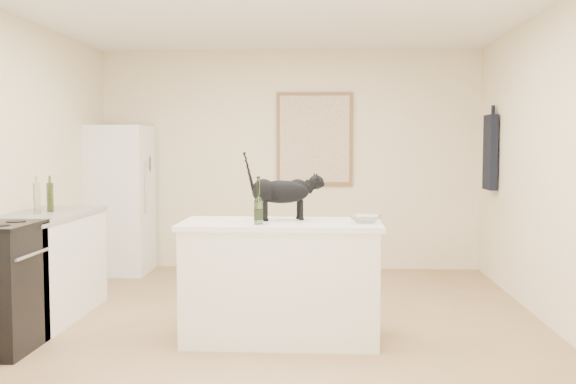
{
  "coord_description": "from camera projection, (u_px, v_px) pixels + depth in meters",
  "views": [
    {
      "loc": [
        0.44,
        -5.1,
        1.47
      ],
      "look_at": [
        0.15,
        -0.15,
        1.12
      ],
      "focal_mm": 41.07,
      "sensor_mm": 36.0,
      "label": 1
    }
  ],
  "objects": [
    {
      "name": "floor",
      "position": [
        270.0,
        332.0,
        5.21
      ],
      "size": [
        5.5,
        5.5,
        0.0
      ],
      "primitive_type": "plane",
      "color": "tan",
      "rests_on": "ground"
    },
    {
      "name": "wall_back",
      "position": [
        289.0,
        160.0,
        7.86
      ],
      "size": [
        4.5,
        0.0,
        4.5
      ],
      "primitive_type": "plane",
      "rotation": [
        1.57,
        0.0,
        0.0
      ],
      "color": "beige",
      "rests_on": "ground"
    },
    {
      "name": "wall_front",
      "position": [
        205.0,
        192.0,
        2.38
      ],
      "size": [
        4.5,
        0.0,
        4.5
      ],
      "primitive_type": "plane",
      "rotation": [
        -1.57,
        0.0,
        0.0
      ],
      "color": "beige",
      "rests_on": "ground"
    },
    {
      "name": "wall_right",
      "position": [
        565.0,
        168.0,
        4.99
      ],
      "size": [
        0.0,
        5.5,
        5.5
      ],
      "primitive_type": "plane",
      "rotation": [
        1.57,
        0.0,
        -1.57
      ],
      "color": "beige",
      "rests_on": "ground"
    },
    {
      "name": "island_base",
      "position": [
        281.0,
        283.0,
        4.97
      ],
      "size": [
        1.44,
        0.67,
        0.86
      ],
      "primitive_type": "cube",
      "color": "white",
      "rests_on": "floor"
    },
    {
      "name": "island_top",
      "position": [
        281.0,
        224.0,
        4.94
      ],
      "size": [
        1.5,
        0.7,
        0.04
      ],
      "primitive_type": "cube",
      "color": "white",
      "rests_on": "island_base"
    },
    {
      "name": "left_cabinets",
      "position": [
        45.0,
        268.0,
        5.59
      ],
      "size": [
        0.6,
        1.4,
        0.86
      ],
      "primitive_type": "cube",
      "color": "white",
      "rests_on": "floor"
    },
    {
      "name": "left_countertop",
      "position": [
        43.0,
        216.0,
        5.56
      ],
      "size": [
        0.62,
        1.44,
        0.04
      ],
      "primitive_type": "cube",
      "color": "gray",
      "rests_on": "left_cabinets"
    },
    {
      "name": "fridge",
      "position": [
        119.0,
        200.0,
        7.6
      ],
      "size": [
        0.68,
        0.68,
        1.7
      ],
      "primitive_type": "cube",
      "color": "white",
      "rests_on": "floor"
    },
    {
      "name": "artwork_frame",
      "position": [
        315.0,
        139.0,
        7.79
      ],
      "size": [
        0.9,
        0.03,
        1.1
      ],
      "primitive_type": "cube",
      "color": "brown",
      "rests_on": "wall_back"
    },
    {
      "name": "artwork_canvas",
      "position": [
        315.0,
        139.0,
        7.77
      ],
      "size": [
        0.82,
        0.0,
        1.02
      ],
      "primitive_type": "cube",
      "color": "beige",
      "rests_on": "wall_back"
    },
    {
      "name": "hanging_garment",
      "position": [
        490.0,
        152.0,
        7.03
      ],
      "size": [
        0.08,
        0.34,
        0.8
      ],
      "primitive_type": "cube",
      "color": "black",
      "rests_on": "wall_right"
    },
    {
      "name": "black_cat",
      "position": [
        281.0,
        195.0,
        5.03
      ],
      "size": [
        0.58,
        0.33,
        0.39
      ],
      "primitive_type": null,
      "rotation": [
        0.0,
        0.0,
        0.31
      ],
      "color": "black",
      "rests_on": "island_top"
    },
    {
      "name": "wine_bottle",
      "position": [
        258.0,
        203.0,
        4.77
      ],
      "size": [
        0.07,
        0.07,
        0.3
      ],
      "primitive_type": "cylinder",
      "rotation": [
        0.0,
        0.0,
        -0.13
      ],
      "color": "#376227",
      "rests_on": "island_top"
    },
    {
      "name": "glass_bowl",
      "position": [
        366.0,
        219.0,
        4.85
      ],
      "size": [
        0.27,
        0.27,
        0.06
      ],
      "primitive_type": "imported",
      "rotation": [
        0.0,
        0.0,
        -0.16
      ],
      "color": "silver",
      "rests_on": "island_top"
    },
    {
      "name": "fridge_paper",
      "position": [
        151.0,
        164.0,
        7.66
      ],
      "size": [
        0.05,
        0.13,
        0.17
      ],
      "primitive_type": "cube",
      "rotation": [
        0.0,
        0.0,
        0.34
      ],
      "color": "beige",
      "rests_on": "fridge"
    },
    {
      "name": "counter_bottle_cluster",
      "position": [
        45.0,
        198.0,
        5.63
      ],
      "size": [
        0.1,
        0.35,
        0.26
      ],
      "color": "#17461D",
      "rests_on": "left_countertop"
    }
  ]
}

